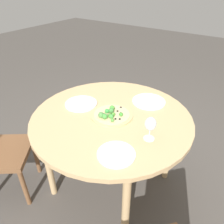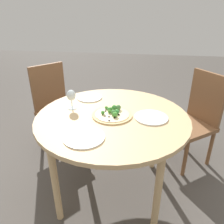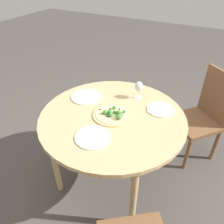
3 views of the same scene
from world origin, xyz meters
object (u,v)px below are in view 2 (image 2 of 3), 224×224
(chair, at_px, (195,118))
(plate_far, at_px, (84,137))
(plate_near, at_px, (90,97))
(plate_side, at_px, (151,117))
(chair_2, at_px, (55,106))
(wine_glass, at_px, (71,96))
(pizza, at_px, (112,114))

(chair, distance_m, plate_far, 1.26)
(plate_near, relative_size, plate_side, 0.88)
(chair, bearing_deg, chair_2, -129.37)
(chair_2, xyz_separation_m, plate_near, (0.31, 0.47, 0.25))
(plate_near, bearing_deg, plate_side, 60.06)
(chair_2, distance_m, wine_glass, 0.76)
(chair_2, relative_size, wine_glass, 5.89)
(chair, relative_size, plate_near, 4.22)
(pizza, relative_size, plate_far, 1.16)
(chair_2, bearing_deg, plate_far, -107.38)
(pizza, xyz_separation_m, plate_near, (-0.30, -0.25, -0.01))
(plate_side, bearing_deg, chair, 140.74)
(pizza, xyz_separation_m, plate_far, (0.33, -0.13, -0.01))
(pizza, bearing_deg, plate_side, 89.43)
(pizza, bearing_deg, chair, 126.69)
(chair, xyz_separation_m, plate_side, (0.55, -0.45, 0.25))
(chair_2, relative_size, plate_near, 4.22)
(pizza, relative_size, wine_glass, 1.92)
(chair, relative_size, plate_far, 3.55)
(chair, distance_m, pizza, 0.96)
(chair_2, height_order, pizza, chair_2)
(chair_2, relative_size, plate_far, 3.55)
(plate_far, bearing_deg, plate_near, -169.43)
(plate_near, height_order, plate_side, same)
(plate_far, height_order, plate_side, same)
(plate_near, distance_m, plate_side, 0.62)
(wine_glass, relative_size, plate_near, 0.72)
(wine_glass, relative_size, plate_far, 0.60)
(plate_far, bearing_deg, pizza, 158.86)
(plate_near, bearing_deg, pizza, 39.06)
(chair, xyz_separation_m, plate_near, (0.25, -0.98, 0.25))
(wine_glass, distance_m, plate_near, 0.27)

